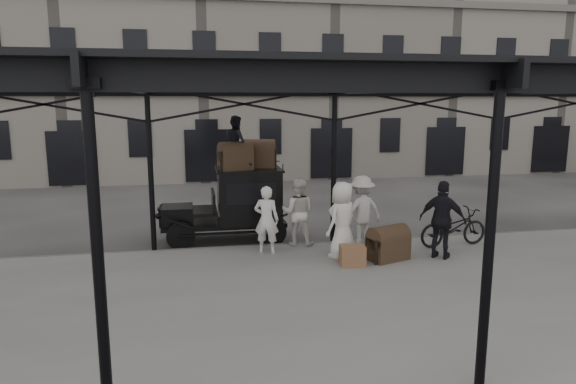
% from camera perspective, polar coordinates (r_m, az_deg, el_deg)
% --- Properties ---
extents(ground, '(120.00, 120.00, 0.00)m').
position_cam_1_polar(ground, '(13.14, 7.30, -8.36)').
color(ground, '#383533').
rests_on(ground, ground).
extents(platform, '(28.00, 8.00, 0.15)m').
position_cam_1_polar(platform, '(11.34, 10.42, -11.12)').
color(platform, slate).
rests_on(platform, ground).
extents(canopy, '(22.50, 9.00, 4.74)m').
position_cam_1_polar(canopy, '(10.84, 10.68, 12.32)').
color(canopy, black).
rests_on(canopy, ground).
extents(building_frontage, '(64.00, 8.00, 14.00)m').
position_cam_1_polar(building_frontage, '(30.22, -3.18, 15.63)').
color(building_frontage, slate).
rests_on(building_frontage, ground).
extents(taxi, '(3.65, 1.55, 2.18)m').
position_cam_1_polar(taxi, '(15.24, -5.55, -1.03)').
color(taxi, black).
rests_on(taxi, ground).
extents(porter_left, '(0.77, 0.63, 1.80)m').
position_cam_1_polar(porter_left, '(13.54, -2.41, -3.08)').
color(porter_left, silver).
rests_on(porter_left, platform).
extents(porter_midleft, '(1.08, 0.95, 1.87)m').
position_cam_1_polar(porter_midleft, '(14.26, 1.10, -2.24)').
color(porter_midleft, silver).
rests_on(porter_midleft, platform).
extents(porter_centre, '(1.15, 1.09, 1.98)m').
position_cam_1_polar(porter_centre, '(13.19, 6.05, -3.10)').
color(porter_centre, silver).
rests_on(porter_centre, platform).
extents(porter_official, '(1.21, 1.14, 2.01)m').
position_cam_1_polar(porter_official, '(13.63, 16.79, -2.99)').
color(porter_official, black).
rests_on(porter_official, platform).
extents(porter_right, '(1.42, 1.03, 1.97)m').
position_cam_1_polar(porter_right, '(14.32, 8.15, -2.10)').
color(porter_right, beige).
rests_on(porter_right, platform).
extents(bicycle, '(2.10, 0.93, 1.07)m').
position_cam_1_polar(bicycle, '(14.95, 17.90, -3.75)').
color(bicycle, black).
rests_on(bicycle, platform).
extents(porter_roof, '(0.76, 0.88, 1.54)m').
position_cam_1_polar(porter_roof, '(14.89, -5.76, 5.51)').
color(porter_roof, black).
rests_on(porter_roof, taxi).
extents(steamer_trunk_roof_near, '(1.04, 0.80, 0.68)m').
position_cam_1_polar(steamer_trunk_roof_near, '(14.78, -5.87, 3.78)').
color(steamer_trunk_roof_near, '#40311D').
rests_on(steamer_trunk_roof_near, taxi).
extents(steamer_trunk_roof_far, '(1.05, 0.77, 0.69)m').
position_cam_1_polar(steamer_trunk_roof_far, '(15.30, -3.20, 4.06)').
color(steamer_trunk_roof_far, '#40311D').
rests_on(steamer_trunk_roof_far, taxi).
extents(steamer_trunk_platform, '(1.16, 0.93, 0.74)m').
position_cam_1_polar(steamer_trunk_platform, '(13.34, 11.06, -5.84)').
color(steamer_trunk_platform, '#40311D').
rests_on(steamer_trunk_platform, platform).
extents(wicker_hamper, '(0.64, 0.51, 0.50)m').
position_cam_1_polar(wicker_hamper, '(12.77, 7.16, -7.02)').
color(wicker_hamper, '#8E6341').
rests_on(wicker_hamper, platform).
extents(suitcase_upright, '(0.28, 0.62, 0.45)m').
position_cam_1_polar(suitcase_upright, '(14.46, 9.48, -5.11)').
color(suitcase_upright, '#40311D').
rests_on(suitcase_upright, platform).
extents(suitcase_flat, '(0.61, 0.23, 0.40)m').
position_cam_1_polar(suitcase_flat, '(13.94, 10.15, -5.82)').
color(suitcase_flat, '#40311D').
rests_on(suitcase_flat, platform).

